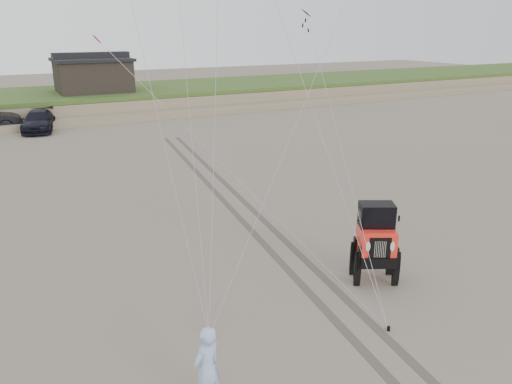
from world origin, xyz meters
The scene contains 9 objects.
ground centered at (0.00, 0.00, 0.00)m, with size 160.00×160.00×0.00m, color #6B6054.
dune_ridge centered at (0.00, 37.50, 0.82)m, with size 160.00×14.25×1.73m.
cabin centered at (2.00, 37.00, 3.24)m, with size 6.40×5.40×3.35m.
truck_c centered at (-3.46, 29.76, 0.71)m, with size 2.00×4.93×1.43m, color black.
jeep centered at (2.72, 0.98, 0.93)m, with size 2.16×5.02×1.87m, color #FC2D20, non-canonical shape.
man centered at (-3.61, -1.52, 0.91)m, with size 0.66×0.43×1.82m, color #8CA7D9.
stake_main centered at (-2.66, 0.66, 0.06)m, with size 0.08×0.08×0.12m, color black.
stake_aux centered at (1.33, -1.20, 0.06)m, with size 0.08×0.08×0.12m, color black.
tire_tracks centered at (2.00, 8.00, 0.00)m, with size 5.22×29.74×0.01m.
Camera 1 is at (-6.55, -8.96, 7.09)m, focal length 35.00 mm.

